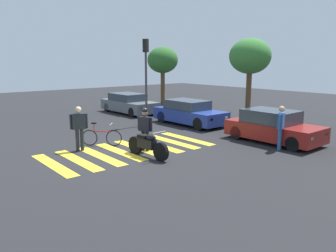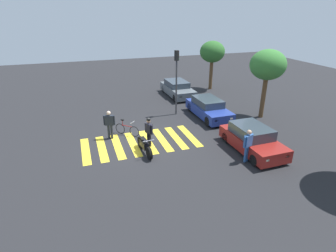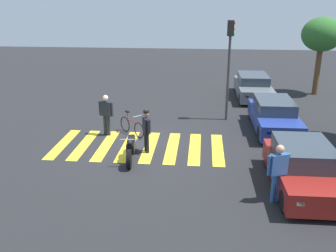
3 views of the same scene
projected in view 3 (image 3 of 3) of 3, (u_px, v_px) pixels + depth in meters
name	position (u px, v px, depth m)	size (l,w,h in m)	color
ground_plane	(139.00, 146.00, 15.11)	(60.00, 60.00, 0.00)	#232326
police_motorcycle	(131.00, 148.00, 13.72)	(2.11, 0.62, 1.06)	black
leaning_bicycle	(132.00, 126.00, 16.29)	(1.24, 1.27, 1.00)	black
officer_on_foot	(106.00, 112.00, 16.02)	(0.36, 0.67, 1.79)	#1E232D
officer_by_motorcycle	(146.00, 127.00, 14.25)	(0.62, 0.37, 1.75)	black
pedestrian_bystander	(278.00, 169.00, 10.73)	(0.38, 0.66, 1.79)	#2D5999
crosswalk_stripes	(139.00, 146.00, 15.11)	(3.28, 6.75, 0.01)	yellow
car_grey_coupe	(253.00, 87.00, 22.25)	(4.57, 1.91, 1.35)	black
car_blue_hatchback	(274.00, 116.00, 16.80)	(4.41, 1.82, 1.37)	black
car_maroon_wagon	(303.00, 168.00, 11.68)	(4.15, 1.89, 1.41)	black
traffic_light_pole	(230.00, 55.00, 17.39)	(0.30, 0.36, 4.70)	#38383D
street_tree_near	(322.00, 35.00, 22.03)	(2.35, 2.35, 4.61)	brown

